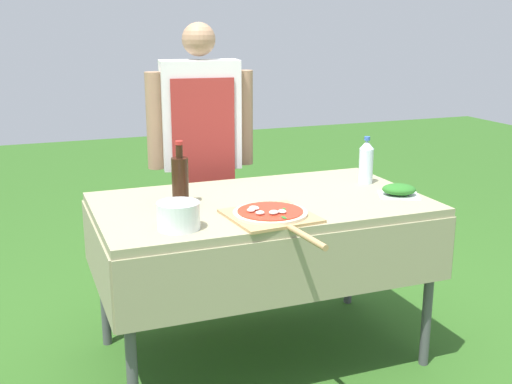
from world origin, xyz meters
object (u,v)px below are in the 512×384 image
object	(u,v)px
person_cook	(201,142)
oil_bottle	(180,179)
prep_table	(261,218)
pizza_on_peel	(272,215)
herb_container	(399,190)
mixing_tub	(178,216)
water_bottle	(366,162)

from	to	relation	value
person_cook	oil_bottle	bearing A→B (deg)	73.80
prep_table	pizza_on_peel	xyz separation A→B (m)	(-0.06, -0.27, 0.09)
prep_table	herb_container	size ratio (longest dim) A/B	6.60
oil_bottle	mixing_tub	size ratio (longest dim) A/B	1.68
herb_container	mixing_tub	xyz separation A→B (m)	(-1.04, -0.10, 0.03)
person_cook	mixing_tub	bearing A→B (deg)	76.34
oil_bottle	water_bottle	xyz separation A→B (m)	(0.93, 0.04, -0.00)
oil_bottle	person_cook	bearing A→B (deg)	66.41
person_cook	pizza_on_peel	xyz separation A→B (m)	(0.01, -0.98, -0.13)
prep_table	herb_container	xyz separation A→B (m)	(0.61, -0.16, 0.11)
prep_table	water_bottle	world-z (taller)	water_bottle
pizza_on_peel	herb_container	xyz separation A→B (m)	(0.66, 0.11, 0.01)
person_cook	oil_bottle	xyz separation A→B (m)	(-0.28, -0.64, -0.03)
prep_table	person_cook	bearing A→B (deg)	95.06
prep_table	mixing_tub	bearing A→B (deg)	-149.29
prep_table	oil_bottle	distance (m)	0.40
water_bottle	person_cook	bearing A→B (deg)	136.98
oil_bottle	water_bottle	distance (m)	0.93
mixing_tub	water_bottle	bearing A→B (deg)	19.59
prep_table	person_cook	xyz separation A→B (m)	(-0.06, 0.71, 0.22)
prep_table	oil_bottle	xyz separation A→B (m)	(-0.34, 0.07, 0.19)
prep_table	person_cook	world-z (taller)	person_cook
prep_table	mixing_tub	world-z (taller)	mixing_tub
herb_container	person_cook	bearing A→B (deg)	127.59
oil_bottle	mixing_tub	bearing A→B (deg)	-105.81
person_cook	pizza_on_peel	size ratio (longest dim) A/B	2.53
person_cook	herb_container	world-z (taller)	person_cook
mixing_tub	oil_bottle	bearing A→B (deg)	74.19
person_cook	pizza_on_peel	distance (m)	0.99
oil_bottle	mixing_tub	xyz separation A→B (m)	(-0.09, -0.33, -0.06)
person_cook	water_bottle	world-z (taller)	person_cook
pizza_on_peel	herb_container	bearing A→B (deg)	4.22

